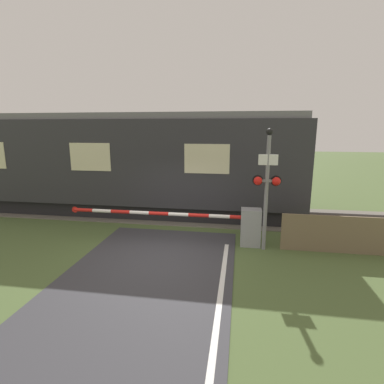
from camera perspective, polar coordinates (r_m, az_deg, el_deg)
ground_plane at (r=8.73m, az=-5.97°, el=-11.76°), size 80.00×80.00×0.00m
track_bed at (r=12.49m, az=-1.06°, el=-4.14°), size 36.00×3.20×0.13m
train at (r=13.11m, az=-15.94°, el=5.37°), size 15.93×2.74×4.08m
crossing_barrier at (r=9.27m, az=7.78°, el=-6.17°), size 6.14×0.44×1.15m
signal_post at (r=8.72m, az=14.07°, el=1.66°), size 0.80×0.26×3.51m
roadside_fence at (r=9.67m, az=27.92°, el=-7.28°), size 3.80×0.06×1.10m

